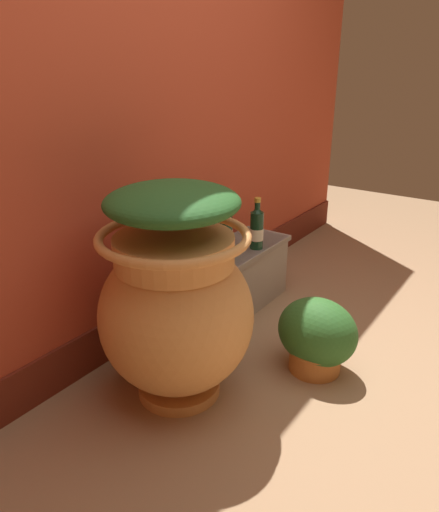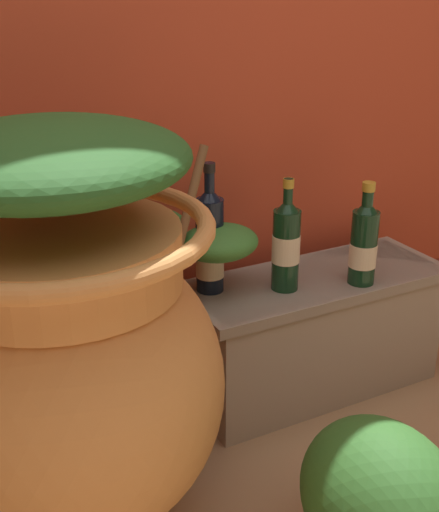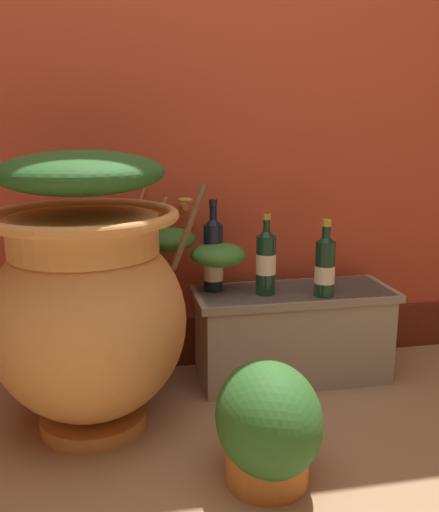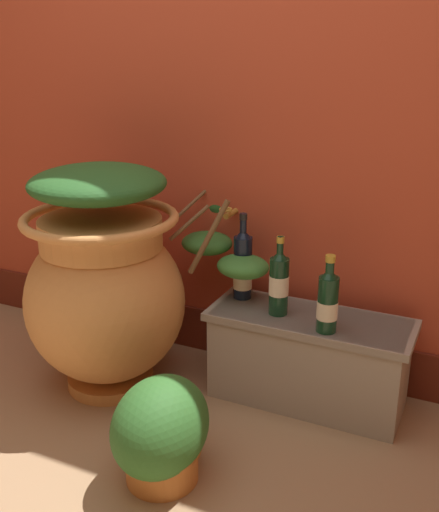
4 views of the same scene
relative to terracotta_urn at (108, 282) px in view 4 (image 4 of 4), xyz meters
The scene contains 7 objects.
back_wall 1.04m from the terracotta_urn, 56.26° to the left, with size 4.40×0.33×2.60m.
terracotta_urn is the anchor object (origin of this frame).
stone_ledge 0.84m from the terracotta_urn, 15.88° to the left, with size 0.78×0.31×0.37m.
wine_bottle_left 0.87m from the terracotta_urn, ahead, with size 0.08×0.08×0.29m.
wine_bottle_middle 0.68m from the terracotta_urn, 16.92° to the left, with size 0.08×0.08×0.31m.
wine_bottle_right 0.54m from the terracotta_urn, 31.51° to the left, with size 0.08×0.08×0.36m.
potted_shrub 0.70m from the terracotta_urn, 41.66° to the right, with size 0.30×0.37×0.36m.
Camera 4 is at (0.99, -1.16, 1.36)m, focal length 42.38 mm.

